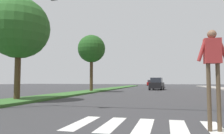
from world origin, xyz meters
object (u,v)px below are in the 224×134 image
at_px(tree_mid, 19,28).
at_px(sedan_midblock, 157,84).
at_px(sedan_far_horizon, 151,83).
at_px(traffic_light_gantry, 54,6).
at_px(tree_far, 92,49).
at_px(pedestrian_performer, 213,63).
at_px(sedan_distant, 159,83).

distance_m(tree_mid, sedan_midblock, 22.00).
distance_m(tree_mid, sedan_far_horizon, 48.95).
height_order(traffic_light_gantry, sedan_midblock, traffic_light_gantry).
bearing_deg(tree_far, sedan_midblock, 50.57).
bearing_deg(sedan_far_horizon, pedestrian_performer, -84.64).
distance_m(traffic_light_gantry, pedestrian_performer, 6.73).
relative_size(traffic_light_gantry, pedestrian_performer, 3.96).
height_order(tree_mid, sedan_far_horizon, tree_mid).
relative_size(traffic_light_gantry, sedan_midblock, 2.21).
distance_m(sedan_distant, sedan_far_horizon, 13.52).
bearing_deg(tree_far, tree_mid, -92.86).
distance_m(traffic_light_gantry, sedan_midblock, 24.08).
bearing_deg(pedestrian_performer, traffic_light_gantry, 158.19).
xyz_separation_m(sedan_midblock, sedan_distant, (-0.17, 14.97, 0.01)).
relative_size(sedan_midblock, sedan_far_horizon, 1.06).
bearing_deg(pedestrian_performer, tree_far, 118.45).
relative_size(traffic_light_gantry, sedan_far_horizon, 2.35).
xyz_separation_m(tree_mid, traffic_light_gantry, (4.27, -3.26, -0.13)).
bearing_deg(traffic_light_gantry, sedan_midblock, 81.94).
relative_size(traffic_light_gantry, sedan_distant, 2.25).
bearing_deg(sedan_midblock, traffic_light_gantry, -98.06).
distance_m(pedestrian_performer, sedan_far_horizon, 54.35).
distance_m(sedan_midblock, sedan_distant, 14.97).
bearing_deg(traffic_light_gantry, sedan_distant, 85.30).
height_order(tree_mid, tree_far, tree_far).
bearing_deg(traffic_light_gantry, pedestrian_performer, -21.81).
xyz_separation_m(tree_mid, sedan_far_horizon, (4.90, 48.56, -3.77)).
relative_size(tree_mid, tree_far, 0.98).
xyz_separation_m(tree_far, sedan_midblock, (7.02, 8.53, -4.15)).
bearing_deg(tree_mid, traffic_light_gantry, -37.42).
height_order(traffic_light_gantry, sedan_far_horizon, traffic_light_gantry).
relative_size(tree_mid, sedan_midblock, 1.41).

